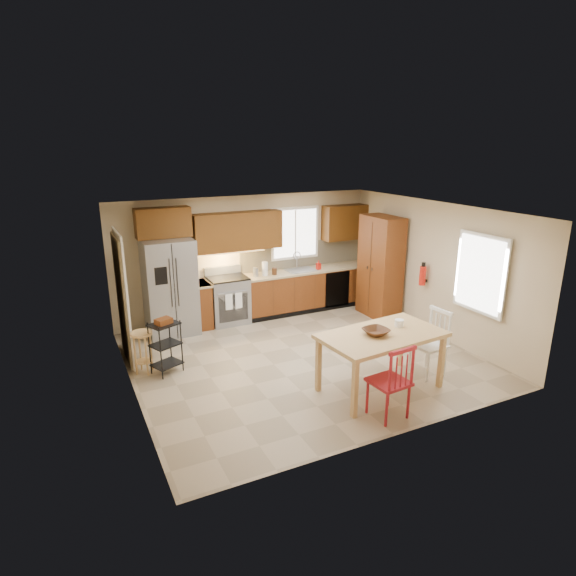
{
  "coord_description": "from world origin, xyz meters",
  "views": [
    {
      "loc": [
        -3.49,
        -6.6,
        3.52
      ],
      "look_at": [
        -0.08,
        0.4,
        1.15
      ],
      "focal_mm": 30.0,
      "sensor_mm": 36.0,
      "label": 1
    }
  ],
  "objects_px": {
    "range_stove": "(228,301)",
    "utility_cart": "(166,347)",
    "soap_bottle": "(319,265)",
    "table_jar": "(399,325)",
    "fire_extinguisher": "(423,276)",
    "pantry": "(380,267)",
    "chair_white": "(429,344)",
    "bar_stool": "(143,352)",
    "refrigerator": "(170,287)",
    "dining_table": "(380,362)",
    "table_bowl": "(376,335)",
    "chair_red": "(389,380)"
  },
  "relations": [
    {
      "from": "pantry",
      "to": "bar_stool",
      "type": "relative_size",
      "value": 3.06
    },
    {
      "from": "chair_red",
      "to": "bar_stool",
      "type": "relative_size",
      "value": 1.53
    },
    {
      "from": "pantry",
      "to": "bar_stool",
      "type": "distance_m",
      "value": 5.01
    },
    {
      "from": "fire_extinguisher",
      "to": "chair_white",
      "type": "distance_m",
      "value": 1.99
    },
    {
      "from": "range_stove",
      "to": "bar_stool",
      "type": "xyz_separation_m",
      "value": [
        -1.95,
        -1.54,
        -0.12
      ]
    },
    {
      "from": "dining_table",
      "to": "chair_white",
      "type": "bearing_deg",
      "value": -2.0
    },
    {
      "from": "chair_white",
      "to": "table_bowl",
      "type": "xyz_separation_m",
      "value": [
        -1.06,
        -0.05,
        0.36
      ]
    },
    {
      "from": "chair_red",
      "to": "fire_extinguisher",
      "type": "bearing_deg",
      "value": 37.32
    },
    {
      "from": "range_stove",
      "to": "utility_cart",
      "type": "height_order",
      "value": "range_stove"
    },
    {
      "from": "bar_stool",
      "to": "utility_cart",
      "type": "distance_m",
      "value": 0.37
    },
    {
      "from": "range_stove",
      "to": "table_jar",
      "type": "relative_size",
      "value": 5.3
    },
    {
      "from": "refrigerator",
      "to": "chair_red",
      "type": "distance_m",
      "value": 4.62
    },
    {
      "from": "range_stove",
      "to": "chair_white",
      "type": "relative_size",
      "value": 0.88
    },
    {
      "from": "refrigerator",
      "to": "soap_bottle",
      "type": "height_order",
      "value": "refrigerator"
    },
    {
      "from": "bar_stool",
      "to": "range_stove",
      "type": "bearing_deg",
      "value": 23.44
    },
    {
      "from": "soap_bottle",
      "to": "chair_white",
      "type": "height_order",
      "value": "soap_bottle"
    },
    {
      "from": "bar_stool",
      "to": "chair_white",
      "type": "bearing_deg",
      "value": -41.66
    },
    {
      "from": "pantry",
      "to": "fire_extinguisher",
      "type": "bearing_deg",
      "value": -79.22
    },
    {
      "from": "refrigerator",
      "to": "soap_bottle",
      "type": "xyz_separation_m",
      "value": [
        3.18,
        -0.02,
        0.09
      ]
    },
    {
      "from": "soap_bottle",
      "to": "table_jar",
      "type": "xyz_separation_m",
      "value": [
        -0.55,
        -3.41,
        -0.08
      ]
    },
    {
      "from": "dining_table",
      "to": "bar_stool",
      "type": "bearing_deg",
      "value": 140.75
    },
    {
      "from": "refrigerator",
      "to": "dining_table",
      "type": "height_order",
      "value": "refrigerator"
    },
    {
      "from": "fire_extinguisher",
      "to": "chair_white",
      "type": "height_order",
      "value": "fire_extinguisher"
    },
    {
      "from": "table_bowl",
      "to": "utility_cart",
      "type": "height_order",
      "value": "table_bowl"
    },
    {
      "from": "dining_table",
      "to": "table_bowl",
      "type": "distance_m",
      "value": 0.46
    },
    {
      "from": "fire_extinguisher",
      "to": "pantry",
      "type": "bearing_deg",
      "value": 100.78
    },
    {
      "from": "soap_bottle",
      "to": "dining_table",
      "type": "bearing_deg",
      "value": -104.94
    },
    {
      "from": "chair_white",
      "to": "bar_stool",
      "type": "height_order",
      "value": "chair_white"
    },
    {
      "from": "range_stove",
      "to": "table_bowl",
      "type": "height_order",
      "value": "table_bowl"
    },
    {
      "from": "chair_white",
      "to": "chair_red",
      "type": "bearing_deg",
      "value": 113.29
    },
    {
      "from": "chair_red",
      "to": "range_stove",
      "type": "bearing_deg",
      "value": 94.85
    },
    {
      "from": "dining_table",
      "to": "chair_white",
      "type": "xyz_separation_m",
      "value": [
        0.95,
        0.05,
        0.09
      ]
    },
    {
      "from": "soap_bottle",
      "to": "table_jar",
      "type": "distance_m",
      "value": 3.46
    },
    {
      "from": "range_stove",
      "to": "soap_bottle",
      "type": "bearing_deg",
      "value": -2.4
    },
    {
      "from": "pantry",
      "to": "chair_red",
      "type": "bearing_deg",
      "value": -124.39
    },
    {
      "from": "dining_table",
      "to": "chair_red",
      "type": "height_order",
      "value": "chair_red"
    },
    {
      "from": "dining_table",
      "to": "chair_red",
      "type": "distance_m",
      "value": 0.74
    },
    {
      "from": "fire_extinguisher",
      "to": "chair_white",
      "type": "xyz_separation_m",
      "value": [
        -1.14,
        -1.52,
        -0.58
      ]
    },
    {
      "from": "refrigerator",
      "to": "fire_extinguisher",
      "type": "height_order",
      "value": "refrigerator"
    },
    {
      "from": "range_stove",
      "to": "utility_cart",
      "type": "distance_m",
      "value": 2.34
    },
    {
      "from": "range_stove",
      "to": "bar_stool",
      "type": "bearing_deg",
      "value": -141.74
    },
    {
      "from": "chair_red",
      "to": "table_bowl",
      "type": "distance_m",
      "value": 0.78
    },
    {
      "from": "dining_table",
      "to": "bar_stool",
      "type": "xyz_separation_m",
      "value": [
        -3.04,
        2.07,
        -0.09
      ]
    },
    {
      "from": "fire_extinguisher",
      "to": "utility_cart",
      "type": "bearing_deg",
      "value": 175.9
    },
    {
      "from": "refrigerator",
      "to": "pantry",
      "type": "height_order",
      "value": "pantry"
    },
    {
      "from": "range_stove",
      "to": "chair_white",
      "type": "distance_m",
      "value": 4.1
    },
    {
      "from": "bar_stool",
      "to": "utility_cart",
      "type": "xyz_separation_m",
      "value": [
        0.33,
        -0.15,
        0.09
      ]
    },
    {
      "from": "utility_cart",
      "to": "refrigerator",
      "type": "bearing_deg",
      "value": 50.1
    },
    {
      "from": "bar_stool",
      "to": "utility_cart",
      "type": "relative_size",
      "value": 0.79
    },
    {
      "from": "pantry",
      "to": "fire_extinguisher",
      "type": "xyz_separation_m",
      "value": [
        0.2,
        -1.05,
        0.05
      ]
    }
  ]
}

